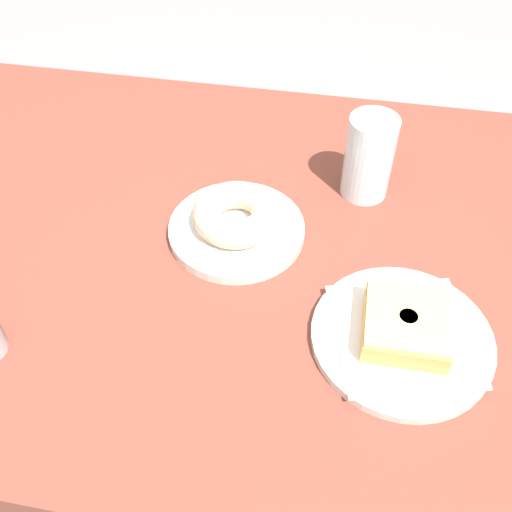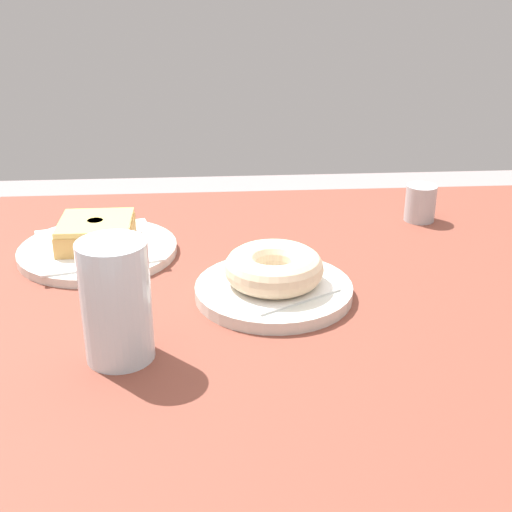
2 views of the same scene
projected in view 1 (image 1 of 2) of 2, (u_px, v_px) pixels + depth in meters
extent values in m
plane|color=gray|center=(203.00, 458.00, 1.40)|extent=(6.00, 6.00, 0.00)
cube|color=brown|center=(168.00, 241.00, 0.85)|extent=(1.07, 0.79, 0.04)
cylinder|color=brown|center=(37.00, 232.00, 1.41)|extent=(0.07, 0.07, 0.73)
cylinder|color=brown|center=(432.00, 286.00, 1.29)|extent=(0.07, 0.07, 0.73)
cylinder|color=silver|center=(237.00, 230.00, 0.82)|extent=(0.19, 0.19, 0.02)
cube|color=white|center=(237.00, 225.00, 0.81)|extent=(0.16, 0.16, 0.00)
torus|color=beige|center=(236.00, 214.00, 0.80)|extent=(0.12, 0.12, 0.04)
cylinder|color=silver|center=(402.00, 338.00, 0.70)|extent=(0.22, 0.22, 0.01)
cube|color=white|center=(403.00, 335.00, 0.69)|extent=(0.20, 0.20, 0.00)
cube|color=tan|center=(405.00, 327.00, 0.68)|extent=(0.10, 0.10, 0.03)
cube|color=#EED36F|center=(408.00, 318.00, 0.67)|extent=(0.10, 0.10, 0.01)
cylinder|color=tan|center=(409.00, 317.00, 0.67)|extent=(0.02, 0.02, 0.00)
cylinder|color=silver|center=(369.00, 157.00, 0.84)|extent=(0.07, 0.07, 0.13)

